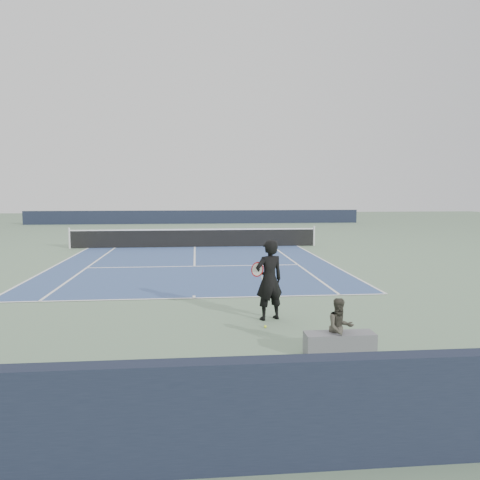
{
  "coord_description": "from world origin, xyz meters",
  "views": [
    {
      "loc": [
        0.07,
        -24.55,
        2.94
      ],
      "look_at": [
        1.73,
        -7.07,
        1.1
      ],
      "focal_mm": 35.0,
      "sensor_mm": 36.0,
      "label": 1
    }
  ],
  "objects": [
    {
      "name": "tennis_ball",
      "position": [
        1.54,
        -14.8,
        0.03
      ],
      "size": [
        0.06,
        0.06,
        0.06
      ],
      "primitive_type": "sphere",
      "color": "#CEE32E",
      "rests_on": "ground"
    },
    {
      "name": "windscreen_near",
      "position": [
        0.0,
        -19.88,
        0.6
      ],
      "size": [
        30.0,
        0.25,
        1.2
      ],
      "primitive_type": "cube",
      "color": "black",
      "rests_on": "ground"
    },
    {
      "name": "windscreen_far",
      "position": [
        0.0,
        17.88,
        0.6
      ],
      "size": [
        30.0,
        0.25,
        1.2
      ],
      "primitive_type": "cube",
      "color": "black",
      "rests_on": "ground"
    },
    {
      "name": "tennis_player",
      "position": [
        1.73,
        -14.15,
        0.92
      ],
      "size": [
        0.86,
        0.7,
        1.85
      ],
      "color": "black",
      "rests_on": "ground"
    },
    {
      "name": "court_surface",
      "position": [
        0.0,
        0.0,
        0.01
      ],
      "size": [
        10.97,
        23.77,
        0.01
      ],
      "primitive_type": "cube",
      "color": "#364D7F",
      "rests_on": "ground"
    },
    {
      "name": "tennis_net",
      "position": [
        0.0,
        0.0,
        0.5
      ],
      "size": [
        12.9,
        0.1,
        1.07
      ],
      "color": "silver",
      "rests_on": "ground"
    },
    {
      "name": "spectator_bench",
      "position": [
        2.63,
        -16.57,
        0.36
      ],
      "size": [
        1.31,
        0.6,
        1.08
      ],
      "color": "slate",
      "rests_on": "ground"
    },
    {
      "name": "ground",
      "position": [
        0.0,
        0.0,
        0.0
      ],
      "size": [
        80.0,
        80.0,
        0.0
      ],
      "primitive_type": "plane",
      "color": "slate"
    }
  ]
}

